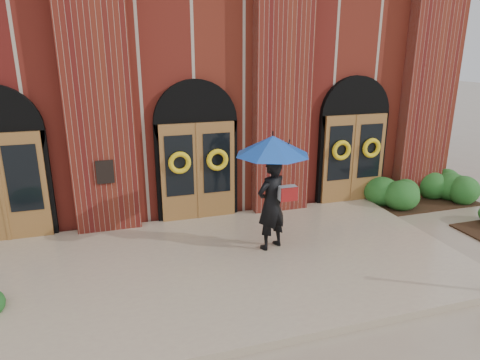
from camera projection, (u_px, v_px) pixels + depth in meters
name	position (u px, v px, depth m)	size (l,w,h in m)	color
ground	(227.00, 272.00, 8.81)	(90.00, 90.00, 0.00)	gray
landing	(225.00, 265.00, 8.93)	(10.00, 5.30, 0.15)	tan
church_building	(162.00, 73.00, 15.78)	(16.20, 12.53, 7.00)	maroon
man_with_umbrella	(272.00, 171.00, 9.03)	(2.07, 2.07, 2.53)	black
hedge_wall_right	(422.00, 191.00, 12.56)	(3.02, 1.21, 0.77)	#20531D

